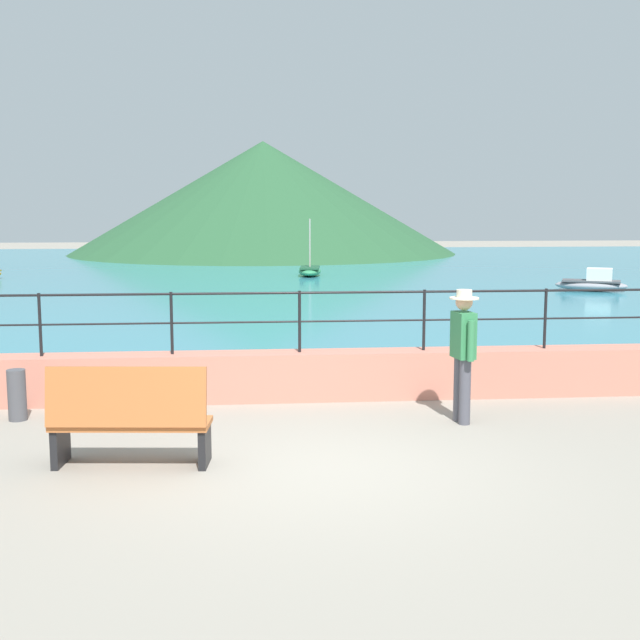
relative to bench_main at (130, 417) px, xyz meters
The scene contains 10 objects.
ground_plane 2.11m from the bench_main, ahead, with size 120.00×120.00×0.00m, color gray.
promenade_wall 3.65m from the bench_main, 56.15° to the left, with size 20.00×0.56×0.70m, color tan.
railing 3.73m from the bench_main, 56.15° to the left, with size 18.44×0.04×0.90m.
lake_water 25.75m from the bench_main, 85.48° to the left, with size 64.00×44.32×0.06m, color teal.
hill_main 41.75m from the bench_main, 86.81° to the left, with size 23.52×23.52×6.80m, color #285633.
bench_main is the anchor object (origin of this frame).
person_walking 4.35m from the bench_main, 20.42° to the left, with size 0.38×0.56×1.75m.
bollard 2.79m from the bench_main, 129.46° to the left, with size 0.24×0.24×0.68m, color #4C4C51.
boat_2 21.47m from the bench_main, 53.74° to the left, with size 2.46×1.80×0.76m.
boat_3 24.61m from the bench_main, 81.06° to the left, with size 1.14×2.38×2.30m.
Camera 1 is at (-0.75, -8.50, 2.78)m, focal length 45.75 mm.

